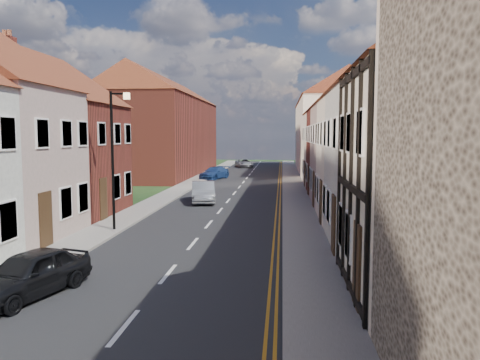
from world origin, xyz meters
TOP-DOWN VIEW (x-y plane):
  - road at (0.00, 30.00)m, footprint 7.00×90.00m
  - pavement_left at (-4.40, 30.00)m, footprint 1.80×90.00m
  - pavement_right at (4.40, 30.00)m, footprint 1.80×90.00m
  - cottage_r_white_near at (9.30, 18.10)m, footprint 8.30×6.00m
  - cottage_r_cream_mid at (9.30, 23.50)m, footprint 8.30×5.20m
  - cottage_r_pink at (9.30, 28.90)m, footprint 8.30×6.00m
  - cottage_r_white_far at (9.30, 34.30)m, footprint 8.30×5.20m
  - cottage_r_cream_far at (9.30, 39.70)m, footprint 8.30×6.00m
  - cottage_l_pink at (-9.30, 23.85)m, footprint 8.30×6.30m
  - block_right_far at (9.30, 55.00)m, footprint 8.30×24.20m
  - block_left_far at (-9.30, 50.00)m, footprint 8.30×24.20m
  - lamppost at (-3.81, 20.00)m, footprint 0.88×0.15m
  - car_near at (-3.16, 11.75)m, footprint 2.41×3.88m
  - car_mid at (-1.50, 29.25)m, footprint 2.10×4.19m
  - car_far at (-3.05, 44.83)m, footprint 2.90×4.38m
  - car_distant at (-1.50, 61.06)m, footprint 2.90×4.44m

SIDE VIEW (x-z plane):
  - road at x=0.00m, z-range 0.00..0.02m
  - pavement_left at x=-4.40m, z-range 0.00..0.12m
  - pavement_right at x=4.40m, z-range 0.00..0.12m
  - car_distant at x=-1.50m, z-range 0.00..1.14m
  - car_far at x=-3.05m, z-range 0.00..1.18m
  - car_near at x=-3.16m, z-range 0.00..1.23m
  - car_mid at x=-1.50m, z-range 0.00..1.32m
  - lamppost at x=-3.81m, z-range 0.54..6.54m
  - cottage_l_pink at x=-9.30m, z-range -0.03..8.77m
  - cottage_r_white_near at x=9.30m, z-range -0.03..8.97m
  - cottage_r_pink at x=9.30m, z-range -0.03..8.97m
  - cottage_r_cream_far at x=9.30m, z-range -0.03..8.97m
  - cottage_r_cream_mid at x=9.30m, z-range -0.02..8.98m
  - cottage_r_white_far at x=9.30m, z-range -0.02..8.98m
  - block_right_far at x=9.30m, z-range 0.04..10.54m
  - block_left_far at x=-9.30m, z-range 0.04..10.54m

